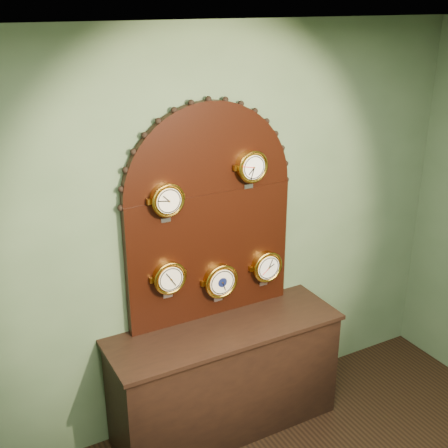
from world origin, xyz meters
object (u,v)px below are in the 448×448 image
display_board (210,208)px  hygrometer (169,277)px  barometer (220,281)px  arabic_clock (252,166)px  tide_clock (266,266)px  shop_counter (225,380)px  roman_clock (167,200)px

display_board → hygrometer: size_ratio=5.49×
barometer → hygrometer: bearing=179.9°
arabic_clock → tide_clock: (0.14, -0.00, -0.76)m
shop_counter → hygrometer: hygrometer is taller
tide_clock → arabic_clock: bearing=179.9°
hygrometer → tide_clock: bearing=-0.0°
hygrometer → tide_clock: size_ratio=0.98×
display_board → barometer: (0.04, -0.07, -0.52)m
display_board → roman_clock: size_ratio=5.65×
shop_counter → arabic_clock: bearing=28.9°
roman_clock → barometer: 0.75m
hygrometer → tide_clock: hygrometer is taller
display_board → roman_clock: bearing=-168.6°
barometer → arabic_clock: bearing=0.2°
shop_counter → roman_clock: (-0.33, 0.15, 1.36)m
display_board → hygrometer: display_board is taller
roman_clock → display_board: bearing=11.4°
shop_counter → roman_clock: 1.40m
display_board → tide_clock: display_board is taller
hygrometer → barometer: 0.40m
shop_counter → hygrometer: (-0.33, 0.15, 0.82)m
hygrometer → roman_clock: bearing=1.7°
tide_clock → barometer: bearing=-179.9°
barometer → tide_clock: size_ratio=1.05×
arabic_clock → barometer: bearing=-179.8°
shop_counter → display_board: bearing=90.0°
roman_clock → tide_clock: size_ratio=0.95×
roman_clock → tide_clock: 0.98m
display_board → roman_clock: (-0.33, -0.07, 0.13)m
shop_counter → barometer: (0.04, 0.15, 0.71)m
shop_counter → display_board: (0.00, 0.22, 1.23)m
shop_counter → display_board: display_board is taller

